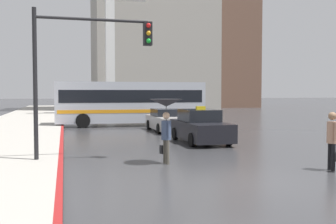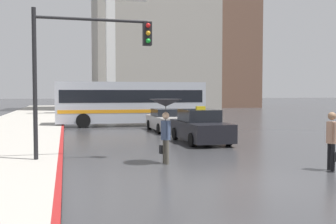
% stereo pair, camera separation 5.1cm
% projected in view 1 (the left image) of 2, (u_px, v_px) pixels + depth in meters
% --- Properties ---
extents(ground_plane, '(300.00, 300.00, 0.00)m').
position_uv_depth(ground_plane, '(234.00, 181.00, 10.37)').
color(ground_plane, '#38383A').
extents(taxi, '(1.91, 4.32, 1.70)m').
position_uv_depth(taxi, '(200.00, 127.00, 18.48)').
color(taxi, black).
rests_on(taxi, ground_plane).
extents(sedan_red, '(1.91, 4.46, 1.35)m').
position_uv_depth(sedan_red, '(167.00, 121.00, 23.81)').
color(sedan_red, '#B7B2AD').
rests_on(sedan_red, ground_plane).
extents(city_bus, '(10.39, 2.93, 3.07)m').
position_uv_depth(city_bus, '(131.00, 102.00, 27.87)').
color(city_bus, '#B2B7C1').
rests_on(city_bus, ground_plane).
extents(pedestrian_with_umbrella, '(1.09, 1.09, 2.13)m').
position_uv_depth(pedestrian_with_umbrella, '(166.00, 111.00, 12.83)').
color(pedestrian_with_umbrella, '#4C473D').
rests_on(pedestrian_with_umbrella, ground_plane).
extents(pedestrian_man, '(0.36, 0.60, 1.76)m').
position_uv_depth(pedestrian_man, '(332.00, 137.00, 11.73)').
color(pedestrian_man, black).
rests_on(pedestrian_man, ground_plane).
extents(traffic_light, '(3.91, 0.38, 5.06)m').
position_uv_depth(traffic_light, '(87.00, 56.00, 13.00)').
color(traffic_light, black).
rests_on(traffic_light, ground_plane).
extents(building_tower_far, '(15.38, 13.55, 23.88)m').
position_uv_depth(building_tower_far, '(200.00, 35.00, 65.10)').
color(building_tower_far, brown).
rests_on(building_tower_far, ground_plane).
extents(monument_cross, '(7.56, 0.90, 17.19)m').
position_uv_depth(monument_cross, '(110.00, 20.00, 40.21)').
color(monument_cross, white).
rests_on(monument_cross, ground_plane).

